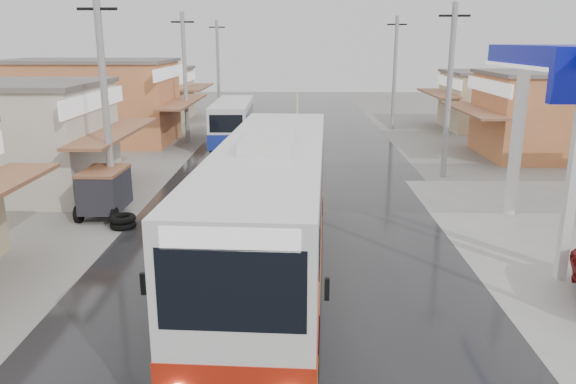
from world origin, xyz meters
name	(u,v)px	position (x,y,z in m)	size (l,w,h in m)	color
ground	(297,332)	(0.00, 0.00, 0.00)	(120.00, 120.00, 0.00)	slate
road	(297,176)	(0.00, 15.00, 0.01)	(12.00, 90.00, 0.02)	black
centre_line	(297,175)	(0.00, 15.00, 0.02)	(0.15, 90.00, 0.01)	#D8CC4C
shopfronts_left	(56,162)	(-13.00, 18.00, 0.00)	(11.00, 44.00, 5.20)	tan
utility_poles_left	(158,171)	(-7.00, 16.00, 0.00)	(1.60, 50.00, 8.00)	gray
utility_poles_right	(443,177)	(7.00, 15.00, 0.00)	(1.60, 36.00, 8.00)	gray
coach_bus	(271,210)	(-0.70, 3.00, 1.95)	(3.51, 13.05, 4.04)	silver
second_bus	(233,122)	(-4.02, 23.34, 1.45)	(2.35, 8.11, 2.68)	silver
cyclist	(205,199)	(-3.41, 8.47, 0.68)	(0.87, 1.98, 2.07)	black
tricycle_near	(104,190)	(-7.12, 8.45, 1.03)	(1.60, 2.38, 1.80)	#26262D
tyre_stack	(123,222)	(-6.10, 7.16, 0.23)	(0.92, 0.92, 0.47)	black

